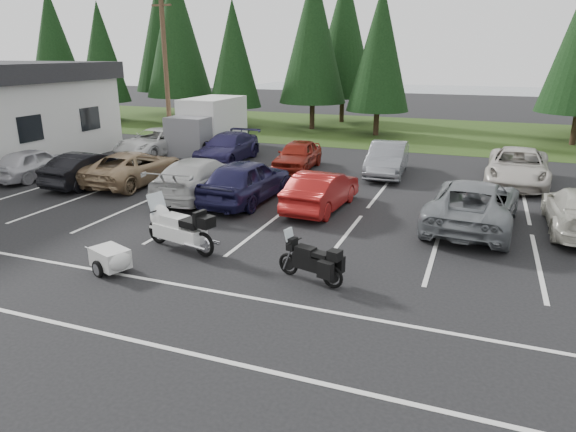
% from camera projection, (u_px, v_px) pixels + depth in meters
% --- Properties ---
extents(ground, '(120.00, 120.00, 0.00)m').
position_uv_depth(ground, '(233.00, 237.00, 15.72)').
color(ground, black).
rests_on(ground, ground).
extents(grass_strip, '(80.00, 16.00, 0.01)m').
position_uv_depth(grass_strip, '(382.00, 130.00, 37.08)').
color(grass_strip, '#233912').
rests_on(grass_strip, ground).
extents(lake_water, '(70.00, 50.00, 0.02)m').
position_uv_depth(lake_water, '(462.00, 98.00, 63.32)').
color(lake_water, slate).
rests_on(lake_water, ground).
extents(utility_pole, '(1.60, 0.26, 9.00)m').
position_uv_depth(utility_pole, '(166.00, 66.00, 28.35)').
color(utility_pole, '#473321').
rests_on(utility_pole, ground).
extents(box_truck, '(2.40, 5.60, 2.90)m').
position_uv_depth(box_truck, '(205.00, 125.00, 29.11)').
color(box_truck, silver).
rests_on(box_truck, ground).
extents(stall_markings, '(32.00, 16.00, 0.01)m').
position_uv_depth(stall_markings, '(259.00, 218.00, 17.50)').
color(stall_markings, silver).
rests_on(stall_markings, ground).
extents(conifer_0, '(4.58, 4.58, 10.66)m').
position_uv_depth(conifer_0, '(53.00, 42.00, 43.31)').
color(conifer_0, '#332316').
rests_on(conifer_0, ground).
extents(conifer_1, '(3.96, 3.96, 9.22)m').
position_uv_depth(conifer_1, '(101.00, 52.00, 40.39)').
color(conifer_1, '#332316').
rests_on(conifer_1, ground).
extents(conifer_2, '(5.10, 5.10, 11.89)m').
position_uv_depth(conifer_2, '(177.00, 31.00, 39.30)').
color(conifer_2, '#332316').
rests_on(conifer_2, ground).
extents(conifer_3, '(3.87, 3.87, 9.02)m').
position_uv_depth(conifer_3, '(233.00, 54.00, 36.71)').
color(conifer_3, '#332316').
rests_on(conifer_3, ground).
extents(conifer_4, '(4.80, 4.80, 11.17)m').
position_uv_depth(conifer_4, '(313.00, 35.00, 35.80)').
color(conifer_4, '#332316').
rests_on(conifer_4, ground).
extents(conifer_5, '(4.14, 4.14, 9.63)m').
position_uv_depth(conifer_5, '(380.00, 48.00, 33.23)').
color(conifer_5, '#332316').
rests_on(conifer_5, ground).
extents(conifer_back_a, '(5.28, 5.28, 12.30)m').
position_uv_depth(conifer_back_a, '(163.00, 30.00, 44.32)').
color(conifer_back_a, '#332316').
rests_on(conifer_back_a, ground).
extents(conifer_back_b, '(4.97, 4.97, 11.58)m').
position_uv_depth(conifer_back_b, '(344.00, 33.00, 39.48)').
color(conifer_back_b, '#332316').
rests_on(conifer_back_b, ground).
extents(car_near_0, '(1.65, 4.05, 1.38)m').
position_uv_depth(car_near_0, '(34.00, 163.00, 22.87)').
color(car_near_0, silver).
rests_on(car_near_0, ground).
extents(car_near_1, '(1.66, 4.30, 1.40)m').
position_uv_depth(car_near_1, '(89.00, 168.00, 21.78)').
color(car_near_1, black).
rests_on(car_near_1, ground).
extents(car_near_2, '(2.35, 5.03, 1.39)m').
position_uv_depth(car_near_2, '(135.00, 167.00, 22.02)').
color(car_near_2, '#967A57').
rests_on(car_near_2, ground).
extents(car_near_3, '(2.54, 5.47, 1.55)m').
position_uv_depth(car_near_3, '(200.00, 178.00, 19.88)').
color(car_near_3, '#BABAB8').
rests_on(car_near_3, ground).
extents(car_near_4, '(2.16, 4.94, 1.66)m').
position_uv_depth(car_near_4, '(246.00, 180.00, 19.25)').
color(car_near_4, '#19173B').
rests_on(car_near_4, ground).
extents(car_near_5, '(1.76, 4.34, 1.40)m').
position_uv_depth(car_near_5, '(322.00, 190.00, 18.35)').
color(car_near_5, maroon).
rests_on(car_near_5, ground).
extents(car_near_6, '(3.02, 5.73, 1.54)m').
position_uv_depth(car_near_6, '(473.00, 204.00, 16.50)').
color(car_near_6, slate).
rests_on(car_near_6, ground).
extents(car_far_0, '(2.84, 5.27, 1.40)m').
position_uv_depth(car_far_0, '(155.00, 142.00, 28.16)').
color(car_far_0, white).
rests_on(car_far_0, ground).
extents(car_far_1, '(2.13, 5.01, 1.44)m').
position_uv_depth(car_far_1, '(227.00, 148.00, 26.38)').
color(car_far_1, '#201B45').
rests_on(car_far_1, ground).
extents(car_far_2, '(1.85, 4.16, 1.39)m').
position_uv_depth(car_far_2, '(298.00, 155.00, 24.60)').
color(car_far_2, maroon).
rests_on(car_far_2, ground).
extents(car_far_3, '(1.82, 4.58, 1.48)m').
position_uv_depth(car_far_3, '(387.00, 159.00, 23.50)').
color(car_far_3, slate).
rests_on(car_far_3, ground).
extents(car_far_4, '(2.72, 5.46, 1.48)m').
position_uv_depth(car_far_4, '(518.00, 167.00, 21.89)').
color(car_far_4, beige).
rests_on(car_far_4, ground).
extents(touring_motorcycle, '(2.97, 1.53, 1.57)m').
position_uv_depth(touring_motorcycle, '(179.00, 224.00, 14.51)').
color(touring_motorcycle, white).
rests_on(touring_motorcycle, ground).
extents(cargo_trailer, '(1.61, 1.26, 0.66)m').
position_uv_depth(cargo_trailer, '(110.00, 260.00, 13.16)').
color(cargo_trailer, silver).
rests_on(cargo_trailer, ground).
extents(adventure_motorcycle, '(2.20, 1.27, 1.27)m').
position_uv_depth(adventure_motorcycle, '(310.00, 257.00, 12.54)').
color(adventure_motorcycle, black).
rests_on(adventure_motorcycle, ground).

